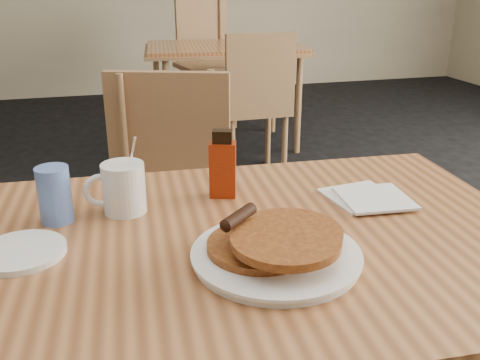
% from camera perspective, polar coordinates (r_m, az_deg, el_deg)
% --- Properties ---
extents(main_table, '(1.29, 0.91, 0.75)m').
position_cam_1_polar(main_table, '(1.07, 0.07, -8.05)').
color(main_table, '#B06E3E').
rests_on(main_table, floor).
extents(neighbor_table, '(1.21, 0.89, 0.75)m').
position_cam_1_polar(neighbor_table, '(3.92, -1.61, 13.55)').
color(neighbor_table, '#B06E3E').
rests_on(neighbor_table, floor).
extents(chair_main_far, '(0.53, 0.54, 0.93)m').
position_cam_1_polar(chair_main_far, '(1.81, -6.94, -0.88)').
color(chair_main_far, '#987447').
rests_on(chair_main_far, floor).
extents(chair_neighbor_far, '(0.54, 0.54, 1.02)m').
position_cam_1_polar(chair_neighbor_far, '(4.68, -3.79, 13.64)').
color(chair_neighbor_far, '#987447').
rests_on(chair_neighbor_far, floor).
extents(chair_neighbor_near, '(0.41, 0.41, 0.91)m').
position_cam_1_polar(chair_neighbor_near, '(3.26, 1.69, 9.12)').
color(chair_neighbor_near, '#987447').
rests_on(chair_neighbor_near, floor).
extents(pancake_plate, '(0.31, 0.31, 0.09)m').
position_cam_1_polar(pancake_plate, '(0.96, 3.92, -7.28)').
color(pancake_plate, white).
rests_on(pancake_plate, main_table).
extents(coffee_mug, '(0.13, 0.09, 0.17)m').
position_cam_1_polar(coffee_mug, '(1.16, -12.44, -0.77)').
color(coffee_mug, white).
rests_on(coffee_mug, main_table).
extents(syrup_bottle, '(0.07, 0.05, 0.16)m').
position_cam_1_polar(syrup_bottle, '(1.21, -1.86, 1.48)').
color(syrup_bottle, maroon).
rests_on(syrup_bottle, main_table).
extents(napkin_stack, '(0.18, 0.19, 0.01)m').
position_cam_1_polar(napkin_stack, '(1.25, 13.49, -1.82)').
color(napkin_stack, white).
rests_on(napkin_stack, main_table).
extents(blue_tumbler, '(0.08, 0.08, 0.12)m').
position_cam_1_polar(blue_tumbler, '(1.16, -19.17, -1.49)').
color(blue_tumbler, '#587DD0').
rests_on(blue_tumbler, main_table).
extents(side_saucer, '(0.21, 0.21, 0.01)m').
position_cam_1_polar(side_saucer, '(1.06, -22.32, -7.11)').
color(side_saucer, white).
rests_on(side_saucer, main_table).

